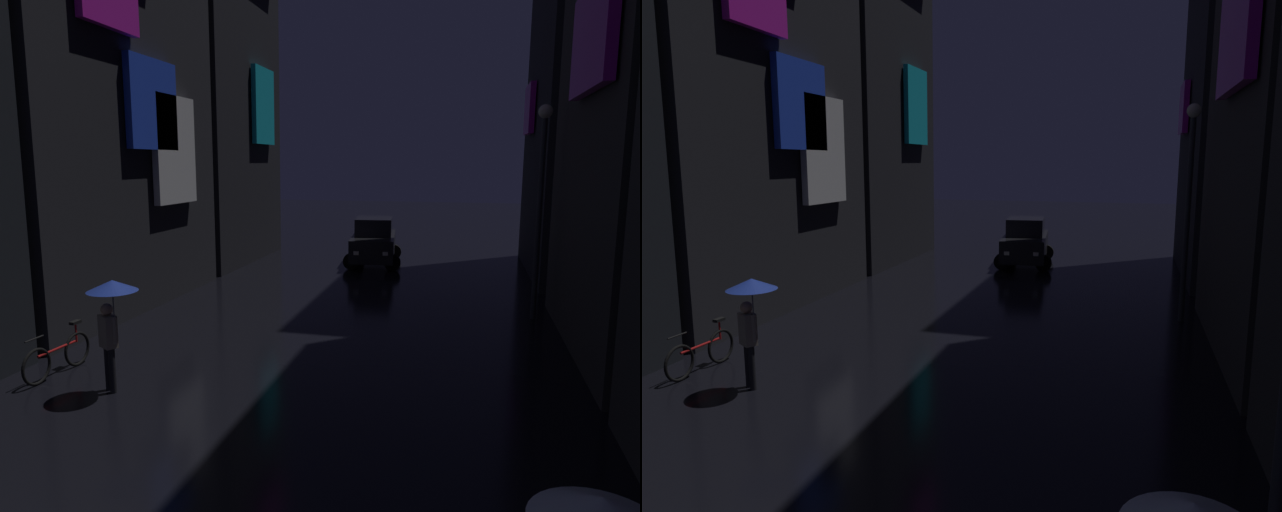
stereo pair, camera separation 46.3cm
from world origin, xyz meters
The scene contains 6 objects.
building_left_mid centered at (-7.48, 13.28, 6.87)m, with size 4.25×8.56×13.73m.
building_left_far centered at (-7.49, 21.51, 9.28)m, with size 4.25×7.00×18.55m.
pedestrian_near_crossing_blue centered at (-2.97, 7.67, 1.67)m, with size 0.90×0.90×2.12m.
bicycle_parked_at_storefront centered at (-4.60, 8.18, 0.39)m, with size 0.17×1.82×0.96m.
car_distant centered at (-0.51, 22.09, 0.93)m, with size 2.54×4.28×1.92m.
streetlamp_right_far centered at (5.00, 14.88, 3.52)m, with size 0.36×0.36×5.64m.
Camera 1 is at (3.13, -1.01, 4.20)m, focal length 32.00 mm.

